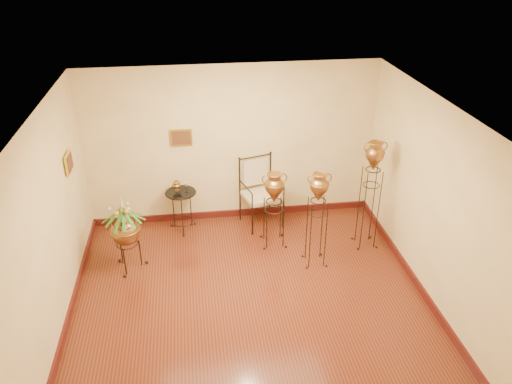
{
  "coord_description": "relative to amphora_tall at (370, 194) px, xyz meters",
  "views": [
    {
      "loc": [
        -0.69,
        -5.41,
        4.71
      ],
      "look_at": [
        0.25,
        1.3,
        1.1
      ],
      "focal_mm": 35.0,
      "sensor_mm": 36.0,
      "label": 1
    }
  ],
  "objects": [
    {
      "name": "amphora_mid",
      "position": [
        -0.95,
        -0.38,
        -0.15
      ],
      "size": [
        0.46,
        0.46,
        1.58
      ],
      "rotation": [
        0.0,
        0.0,
        -0.38
      ],
      "color": "black",
      "rests_on": "ground"
    },
    {
      "name": "side_table",
      "position": [
        -3.01,
        0.88,
        -0.56
      ],
      "size": [
        0.61,
        0.61,
        0.94
      ],
      "rotation": [
        0.0,
        0.0,
        -0.21
      ],
      "color": "black",
      "rests_on": "ground"
    },
    {
      "name": "planter_urn",
      "position": [
        -3.84,
        -0.13,
        -0.23
      ],
      "size": [
        0.89,
        0.89,
        1.28
      ],
      "rotation": [
        0.0,
        0.0,
        -0.37
      ],
      "color": "black",
      "rests_on": "ground"
    },
    {
      "name": "amphora_short",
      "position": [
        -1.51,
        0.25,
        -0.3
      ],
      "size": [
        0.52,
        0.52,
        1.32
      ],
      "rotation": [
        0.0,
        0.0,
        0.4
      ],
      "color": "black",
      "rests_on": "ground"
    },
    {
      "name": "armchair",
      "position": [
        -1.62,
        0.88,
        -0.34
      ],
      "size": [
        0.83,
        0.8,
        1.22
      ],
      "rotation": [
        0.0,
        0.0,
        0.28
      ],
      "color": "black",
      "rests_on": "ground"
    },
    {
      "name": "amphora_tall",
      "position": [
        0.0,
        0.0,
        0.0
      ],
      "size": [
        0.48,
        0.48,
        1.86
      ],
      "rotation": [
        0.0,
        0.0,
        -0.43
      ],
      "color": "black",
      "rests_on": "ground"
    },
    {
      "name": "room_shell",
      "position": [
        -2.09,
        -1.26,
        0.78
      ],
      "size": [
        5.02,
        5.02,
        2.81
      ],
      "color": "beige",
      "rests_on": "ground"
    },
    {
      "name": "ground",
      "position": [
        -2.08,
        -1.27,
        -0.95
      ],
      "size": [
        5.0,
        5.0,
        0.0
      ],
      "primitive_type": "plane",
      "color": "maroon",
      "rests_on": "ground"
    }
  ]
}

